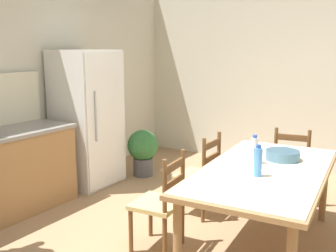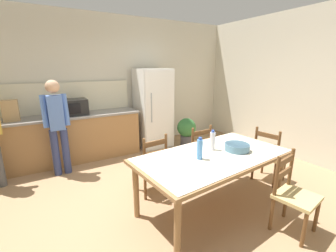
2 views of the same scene
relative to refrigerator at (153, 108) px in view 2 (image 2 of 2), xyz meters
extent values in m
plane|color=#9E7A56|center=(-1.03, -2.19, -0.89)|extent=(8.32, 8.32, 0.00)
cube|color=beige|center=(-1.03, 0.47, 0.56)|extent=(6.52, 0.12, 2.90)
cube|color=beige|center=(2.23, -2.19, 0.56)|extent=(0.12, 5.20, 2.90)
cube|color=#9E7042|center=(-2.22, 0.04, -0.45)|extent=(3.47, 0.62, 0.89)
cube|color=gray|center=(-2.22, 0.04, 0.01)|extent=(3.51, 0.66, 0.04)
cube|color=beige|center=(-2.22, 0.35, 0.33)|extent=(3.47, 0.03, 0.60)
cube|color=white|center=(0.00, 0.01, 0.00)|extent=(0.73, 0.68, 1.79)
cube|color=white|center=(0.00, -0.34, 0.00)|extent=(0.70, 0.02, 1.71)
cylinder|color=#A5AAB2|center=(-0.22, -0.36, 0.09)|extent=(0.02, 0.02, 0.62)
cube|color=black|center=(-1.70, 0.02, 0.18)|extent=(0.50, 0.38, 0.30)
cube|color=black|center=(-1.75, -0.17, 0.18)|extent=(0.30, 0.01, 0.19)
cube|color=tan|center=(-2.70, 0.01, 0.21)|extent=(0.24, 0.16, 0.36)
cylinder|color=olive|center=(-1.31, -3.08, -0.53)|extent=(0.07, 0.07, 0.72)
cylinder|color=olive|center=(0.47, -2.93, -0.53)|extent=(0.07, 0.07, 0.72)
cylinder|color=olive|center=(-1.38, -2.25, -0.53)|extent=(0.07, 0.07, 0.72)
cylinder|color=olive|center=(0.40, -2.10, -0.53)|extent=(0.07, 0.07, 0.72)
cube|color=olive|center=(-0.46, -2.59, -0.16)|extent=(2.07, 1.20, 0.04)
cube|color=beige|center=(-0.46, -2.59, -0.13)|extent=(1.98, 1.15, 0.01)
cylinder|color=#4C8ED6|center=(-0.70, -2.61, -0.01)|extent=(0.07, 0.07, 0.24)
cylinder|color=#2D51B2|center=(-0.70, -2.61, 0.13)|extent=(0.04, 0.04, 0.03)
cylinder|color=silver|center=(-0.37, -2.45, -0.01)|extent=(0.07, 0.07, 0.24)
cylinder|color=#2D51B2|center=(-0.37, -2.45, 0.13)|extent=(0.04, 0.04, 0.03)
cylinder|color=slate|center=(-0.10, -2.64, -0.08)|extent=(0.32, 0.32, 0.09)
cylinder|color=slate|center=(-0.10, -2.64, -0.05)|extent=(0.31, 0.31, 0.02)
cylinder|color=brown|center=(1.06, -2.62, -0.69)|extent=(0.04, 0.04, 0.41)
cylinder|color=brown|center=(1.00, -2.27, -0.69)|extent=(0.04, 0.04, 0.41)
cylinder|color=brown|center=(0.73, -2.69, -0.69)|extent=(0.04, 0.04, 0.41)
cylinder|color=brown|center=(0.66, -2.33, -0.69)|extent=(0.04, 0.04, 0.41)
cube|color=tan|center=(0.86, -2.48, -0.46)|extent=(0.47, 0.49, 0.04)
cylinder|color=brown|center=(0.73, -2.69, -0.21)|extent=(0.04, 0.04, 0.46)
cylinder|color=brown|center=(0.66, -2.33, -0.21)|extent=(0.04, 0.04, 0.46)
cube|color=brown|center=(0.69, -2.51, -0.08)|extent=(0.09, 0.36, 0.07)
cube|color=brown|center=(0.69, -2.51, -0.24)|extent=(0.09, 0.36, 0.07)
cylinder|color=brown|center=(-0.81, -1.60, -0.69)|extent=(0.04, 0.04, 0.41)
cylinder|color=brown|center=(-1.17, -1.64, -0.69)|extent=(0.04, 0.04, 0.41)
cylinder|color=brown|center=(-0.78, -1.94, -0.69)|extent=(0.04, 0.04, 0.41)
cylinder|color=brown|center=(-1.13, -1.98, -0.69)|extent=(0.04, 0.04, 0.41)
cube|color=tan|center=(-0.97, -1.79, -0.46)|extent=(0.46, 0.44, 0.04)
cylinder|color=brown|center=(-0.78, -1.94, -0.21)|extent=(0.04, 0.04, 0.46)
cylinder|color=brown|center=(-1.13, -1.98, -0.21)|extent=(0.04, 0.04, 0.46)
cube|color=brown|center=(-0.96, -1.96, -0.08)|extent=(0.36, 0.06, 0.07)
cube|color=brown|center=(-0.96, -1.96, -0.24)|extent=(0.36, 0.06, 0.07)
cylinder|color=brown|center=(0.09, -1.54, -0.69)|extent=(0.04, 0.04, 0.41)
cylinder|color=brown|center=(-0.27, -1.54, -0.69)|extent=(0.04, 0.04, 0.41)
cylinder|color=brown|center=(0.10, -1.88, -0.69)|extent=(0.04, 0.04, 0.41)
cylinder|color=brown|center=(-0.26, -1.88, -0.69)|extent=(0.04, 0.04, 0.41)
cube|color=tan|center=(-0.08, -1.71, -0.46)|extent=(0.42, 0.40, 0.04)
cylinder|color=brown|center=(0.10, -1.88, -0.21)|extent=(0.04, 0.04, 0.46)
cylinder|color=brown|center=(-0.26, -1.88, -0.21)|extent=(0.04, 0.04, 0.46)
cube|color=brown|center=(-0.08, -1.88, -0.08)|extent=(0.36, 0.03, 0.07)
cube|color=brown|center=(-0.08, -1.88, -0.24)|extent=(0.36, 0.03, 0.07)
cylinder|color=brown|center=(-0.09, -3.59, -0.69)|extent=(0.04, 0.04, 0.41)
cylinder|color=brown|center=(0.27, -3.53, -0.69)|extent=(0.04, 0.04, 0.41)
cylinder|color=brown|center=(-0.14, -3.26, -0.69)|extent=(0.04, 0.04, 0.41)
cylinder|color=brown|center=(0.21, -3.20, -0.69)|extent=(0.04, 0.04, 0.41)
cube|color=tan|center=(0.06, -3.40, -0.46)|extent=(0.48, 0.46, 0.04)
cylinder|color=brown|center=(-0.14, -3.26, -0.21)|extent=(0.04, 0.04, 0.46)
cylinder|color=brown|center=(0.21, -3.20, -0.21)|extent=(0.04, 0.04, 0.46)
cube|color=brown|center=(0.03, -3.23, -0.08)|extent=(0.36, 0.08, 0.07)
cube|color=brown|center=(0.03, -3.23, -0.24)|extent=(0.36, 0.08, 0.07)
cylinder|color=navy|center=(-2.13, -0.51, -0.49)|extent=(0.12, 0.12, 0.81)
cylinder|color=navy|center=(-1.97, -0.51, -0.49)|extent=(0.12, 0.12, 0.81)
cube|color=#5175BC|center=(-2.05, -0.51, 0.20)|extent=(0.23, 0.18, 0.57)
sphere|color=tan|center=(-2.05, -0.51, 0.63)|extent=(0.22, 0.22, 0.22)
cylinder|color=#5175BC|center=(-2.21, -0.44, 0.23)|extent=(0.09, 0.22, 0.54)
cylinder|color=#5175BC|center=(-1.89, -0.44, 0.23)|extent=(0.09, 0.22, 0.54)
cylinder|color=#4C4C51|center=(0.65, -0.43, -0.76)|extent=(0.28, 0.28, 0.26)
sphere|color=#337038|center=(0.65, -0.43, -0.45)|extent=(0.44, 0.44, 0.44)
camera|label=1|loc=(-3.72, -3.68, 0.91)|focal=42.00mm
camera|label=2|loc=(-2.28, -4.57, 0.94)|focal=24.00mm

